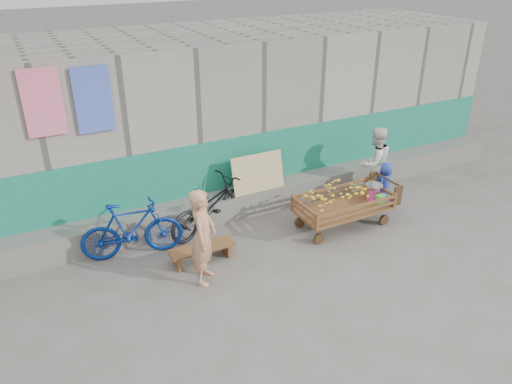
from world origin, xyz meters
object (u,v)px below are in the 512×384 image
child (385,184)px  woman (375,163)px  bicycle_blue (132,230)px  bench (202,250)px  bicycle_dark (209,206)px  vendor_man (203,237)px  banana_cart (342,200)px

child → woman: bearing=-110.1°
child → bicycle_blue: bicycle_blue is taller
bench → bicycle_blue: 1.15m
woman → child: bearing=85.0°
bench → woman: 3.86m
bicycle_dark → bicycle_blue: bicycle_blue is taller
vendor_man → bicycle_dark: vendor_man is taller
banana_cart → bicycle_blue: bicycle_blue is taller
child → banana_cart: bearing=-6.0°
bench → bicycle_dark: (0.48, 0.84, 0.26)m
bench → child: (3.78, 0.19, 0.24)m
vendor_man → child: bearing=-46.2°
banana_cart → woman: bearing=28.3°
bicycle_dark → bicycle_blue: bearing=76.6°
bench → bicycle_dark: bearing=60.3°
banana_cart → vendor_man: size_ratio=1.22×
bench → bicycle_blue: size_ratio=0.65×
bench → child: child is taller
bench → bicycle_blue: bearing=145.0°
child → bicycle_dark: (-3.30, 0.65, 0.02)m
banana_cart → child: (1.21, 0.30, -0.09)m
child → bicycle_dark: size_ratio=0.50×
bicycle_blue → bicycle_dark: bearing=-72.1°
vendor_man → bicycle_blue: size_ratio=0.94×
bicycle_dark → bench: bearing=128.7°
bench → bicycle_dark: bicycle_dark is taller
vendor_man → woman: vendor_man is taller
woman → vendor_man: bearing=9.6°
bicycle_blue → child: bearing=-85.7°
vendor_man → child: size_ratio=1.72×
child → bicycle_dark: bearing=-31.3°
banana_cart → bench: bearing=177.5°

